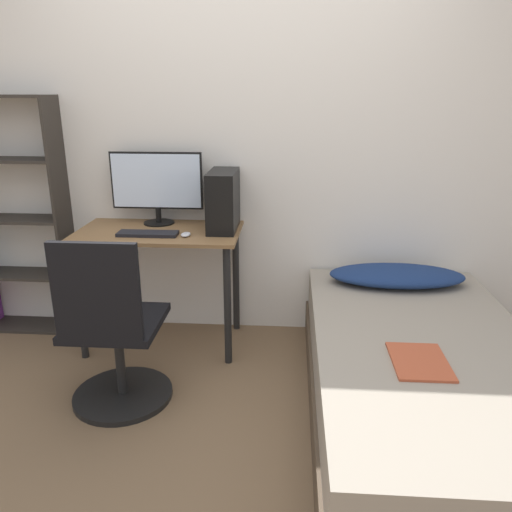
% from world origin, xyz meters
% --- Properties ---
extents(ground_plane, '(14.00, 14.00, 0.00)m').
position_xyz_m(ground_plane, '(0.00, 0.00, 0.00)').
color(ground_plane, brown).
extents(wall_back, '(8.00, 0.05, 2.50)m').
position_xyz_m(wall_back, '(0.00, 1.43, 1.25)').
color(wall_back, silver).
rests_on(wall_back, ground_plane).
extents(desk, '(1.00, 0.56, 0.76)m').
position_xyz_m(desk, '(-0.47, 1.12, 0.63)').
color(desk, brown).
rests_on(desk, ground_plane).
extents(office_chair, '(0.53, 0.53, 0.94)m').
position_xyz_m(office_chair, '(-0.54, 0.43, 0.36)').
color(office_chair, black).
rests_on(office_chair, ground_plane).
extents(bed, '(1.08, 2.01, 0.44)m').
position_xyz_m(bed, '(1.00, 0.40, 0.22)').
color(bed, '#4C3D2D').
rests_on(bed, ground_plane).
extents(pillow, '(0.82, 0.36, 0.11)m').
position_xyz_m(pillow, '(1.00, 1.14, 0.50)').
color(pillow, navy).
rests_on(pillow, bed).
extents(magazine, '(0.24, 0.32, 0.01)m').
position_xyz_m(magazine, '(0.92, 0.19, 0.45)').
color(magazine, '#B24C2D').
rests_on(magazine, bed).
extents(monitor, '(0.58, 0.20, 0.46)m').
position_xyz_m(monitor, '(-0.51, 1.29, 1.02)').
color(monitor, black).
rests_on(monitor, desk).
extents(keyboard, '(0.36, 0.12, 0.02)m').
position_xyz_m(keyboard, '(-0.50, 1.01, 0.77)').
color(keyboard, black).
rests_on(keyboard, desk).
extents(pc_tower, '(0.17, 0.38, 0.36)m').
position_xyz_m(pc_tower, '(-0.07, 1.19, 0.94)').
color(pc_tower, black).
rests_on(pc_tower, desk).
extents(mouse, '(0.06, 0.09, 0.02)m').
position_xyz_m(mouse, '(-0.27, 1.01, 0.77)').
color(mouse, silver).
rests_on(mouse, desk).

